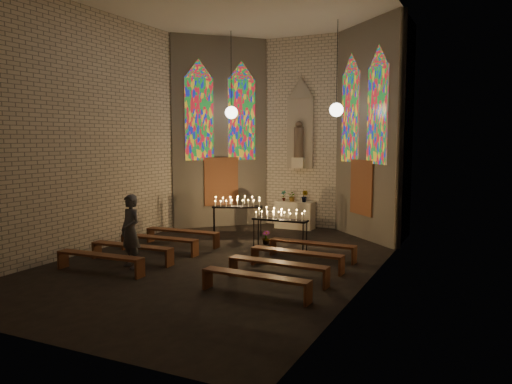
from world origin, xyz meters
TOP-DOWN VIEW (x-y plane):
  - floor at (0.00, 0.00)m, footprint 12.00×12.00m
  - room at (-0.00, 3.37)m, footprint 8.22×12.43m
  - altar at (0.00, 5.45)m, footprint 1.40×0.60m
  - flower_vase_left at (-0.44, 5.42)m, footprint 0.23×0.18m
  - flower_vase_center at (-0.08, 5.37)m, footprint 0.42×0.40m
  - flower_vase_right at (0.40, 5.37)m, footprint 0.26×0.21m
  - aisle_flower_pot at (0.18, 2.47)m, footprint 0.29×0.29m
  - votive_stand_left at (-1.29, 3.36)m, footprint 1.72×1.07m
  - votive_stand_right at (0.99, 1.68)m, footprint 1.64×0.39m
  - pew_left_0 at (-2.12, 1.26)m, footprint 2.44×0.43m
  - pew_right_0 at (2.12, 1.26)m, footprint 2.44×0.43m
  - pew_left_1 at (-2.12, 0.06)m, footprint 2.44×0.43m
  - pew_right_1 at (2.12, 0.06)m, footprint 2.44×0.43m
  - pew_left_2 at (-2.12, -1.14)m, footprint 2.44×0.43m
  - pew_right_2 at (2.12, -1.14)m, footprint 2.44×0.43m
  - pew_left_3 at (-2.12, -2.34)m, footprint 2.44×0.43m
  - pew_right_3 at (2.12, -2.34)m, footprint 2.44×0.43m
  - visitor at (-1.77, -1.59)m, footprint 0.80×0.67m

SIDE VIEW (x-z plane):
  - floor at x=0.00m, z-range 0.00..0.00m
  - aisle_flower_pot at x=0.18m, z-range 0.00..0.42m
  - pew_left_0 at x=-2.12m, z-range 0.15..0.61m
  - pew_right_0 at x=2.12m, z-range 0.15..0.61m
  - pew_left_1 at x=-2.12m, z-range 0.15..0.61m
  - pew_right_1 at x=2.12m, z-range 0.15..0.61m
  - pew_left_2 at x=-2.12m, z-range 0.15..0.61m
  - pew_right_2 at x=2.12m, z-range 0.15..0.61m
  - pew_left_3 at x=-2.12m, z-range 0.15..0.61m
  - pew_right_3 at x=2.12m, z-range 0.15..0.61m
  - altar at x=0.00m, z-range 0.00..1.00m
  - visitor at x=-1.77m, z-range 0.00..1.88m
  - votive_stand_right at x=0.99m, z-range 0.43..1.63m
  - votive_stand_left at x=-1.29m, z-range 0.45..1.70m
  - flower_vase_center at x=-0.08m, z-range 1.00..1.37m
  - flower_vase_left at x=-0.44m, z-range 1.00..1.39m
  - flower_vase_right at x=0.40m, z-range 1.00..1.44m
  - room at x=0.00m, z-range 0.21..7.22m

